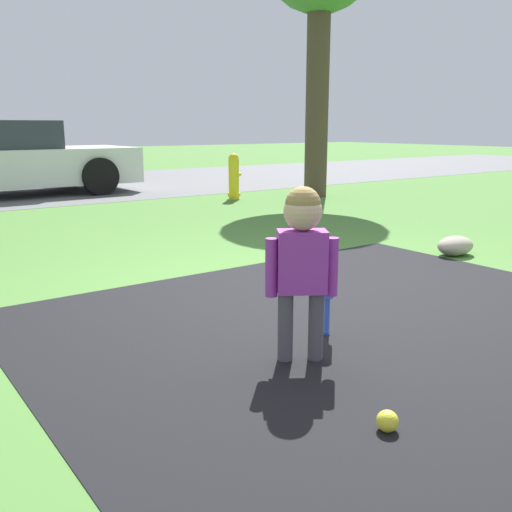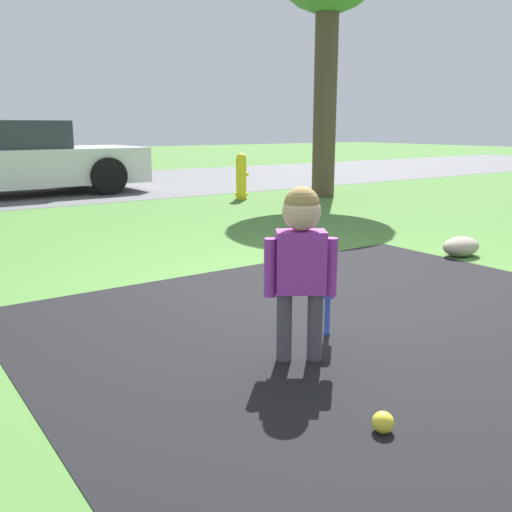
% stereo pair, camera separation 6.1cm
% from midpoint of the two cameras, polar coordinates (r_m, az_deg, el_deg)
% --- Properties ---
extents(ground_plane, '(60.00, 60.00, 0.00)m').
position_cam_midpoint_polar(ground_plane, '(4.23, 5.04, -3.86)').
color(ground_plane, '#477533').
extents(street_strip, '(40.00, 6.00, 0.01)m').
position_cam_midpoint_polar(street_strip, '(12.22, -23.26, 6.14)').
color(street_strip, '#59595B').
rests_on(street_strip, ground).
extents(child, '(0.33, 0.25, 0.92)m').
position_cam_midpoint_polar(child, '(2.90, 4.03, 0.61)').
color(child, '#4C4751').
rests_on(child, ground).
extents(baseball_bat, '(0.07, 0.07, 0.55)m').
position_cam_midpoint_polar(baseball_bat, '(3.33, 6.70, -2.10)').
color(baseball_bat, blue).
rests_on(baseball_bat, ground).
extents(sports_ball, '(0.09, 0.09, 0.09)m').
position_cam_midpoint_polar(sports_ball, '(2.46, 12.29, -15.83)').
color(sports_ball, yellow).
rests_on(sports_ball, ground).
extents(fire_hydrant, '(0.24, 0.22, 0.77)m').
position_cam_midpoint_polar(fire_hydrant, '(9.69, -2.41, 7.90)').
color(fire_hydrant, yellow).
rests_on(fire_hydrant, ground).
extents(edging_rock, '(0.40, 0.28, 0.19)m').
position_cam_midpoint_polar(edging_rock, '(5.78, 19.02, 0.98)').
color(edging_rock, '#9E937F').
rests_on(edging_rock, ground).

